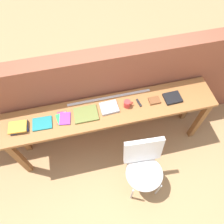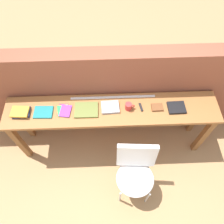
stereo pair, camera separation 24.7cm
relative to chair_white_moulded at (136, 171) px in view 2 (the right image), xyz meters
The scene contains 14 objects.
ground_plane 0.67m from the chair_white_moulded, 127.49° to the left, with size 40.00×40.00×0.00m, color tan.
brick_wall_back 1.01m from the chair_white_moulded, 104.41° to the left, with size 6.00×0.20×1.43m, color brown.
sideboard 0.70m from the chair_white_moulded, 111.67° to the left, with size 2.50×0.44×0.88m.
chair_white_moulded is the anchor object (origin of this frame).
book_stack_leftmost 1.47m from the chair_white_moulded, 154.63° to the left, with size 0.21×0.17×0.05m.
magazine_cycling 1.25m from the chair_white_moulded, 149.49° to the left, with size 0.21×0.16×0.02m, color #19757A.
pamphlet_pile_colourful 1.08m from the chair_white_moulded, 141.97° to the left, with size 0.17×0.19×0.01m.
book_open_centre 0.90m from the chair_white_moulded, 131.19° to the left, with size 0.27×0.21×0.02m, color olive.
book_grey_hardcover 0.79m from the chair_white_moulded, 112.44° to the left, with size 0.20×0.17×0.03m, color #9E9EA3.
mug 0.74m from the chair_white_moulded, 95.00° to the left, with size 0.11×0.08×0.09m.
multitool_folded 0.73m from the chair_white_moulded, 81.86° to the left, with size 0.02×0.11×0.02m, color black.
leather_journal_brown 0.77m from the chair_white_moulded, 65.99° to the left, with size 0.13×0.10×0.02m, color brown.
book_repair_rightmost 0.87m from the chair_white_moulded, 50.56° to the left, with size 0.20×0.16×0.03m, color black.
ruler_metal_back_edge 0.90m from the chair_white_moulded, 106.06° to the left, with size 1.01×0.03×0.00m, color silver.
Camera 2 is at (-0.05, -1.06, 3.00)m, focal length 35.00 mm.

